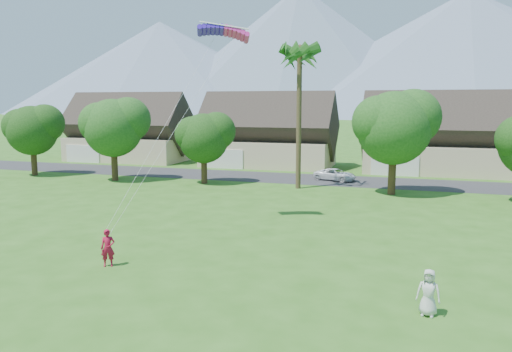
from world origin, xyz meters
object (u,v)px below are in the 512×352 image
at_px(parafoil_kite, 224,30).
at_px(kite_flyer, 108,248).
at_px(watcher, 428,293).
at_px(parked_car, 335,175).

bearing_deg(parafoil_kite, kite_flyer, -123.72).
height_order(watcher, parafoil_kite, parafoil_kite).
relative_size(parked_car, parafoil_kite, 1.24).
xyz_separation_m(watcher, parked_car, (-7.94, 30.08, -0.28)).
distance_m(kite_flyer, parked_car, 29.52).
bearing_deg(kite_flyer, parafoil_kite, 48.76).
bearing_deg(watcher, parafoil_kite, 145.60).
relative_size(kite_flyer, parafoil_kite, 0.53).
distance_m(kite_flyer, parafoil_kite, 14.65).
xyz_separation_m(kite_flyer, watcher, (14.00, -1.19, -0.02)).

